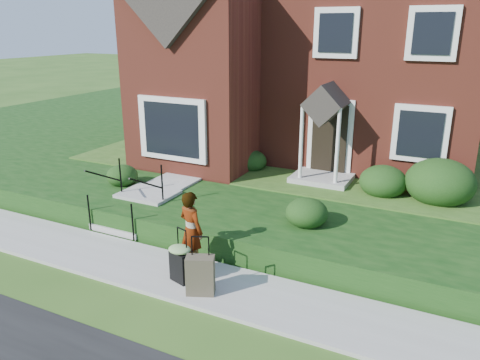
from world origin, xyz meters
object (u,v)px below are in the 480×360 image
Objects in this scene: woman at (191,231)px; suitcase_black at (180,261)px; suitcase_olive at (200,275)px; front_steps at (137,206)px.

woman is 1.51× the size of suitcase_black.
woman is 1.10m from suitcase_olive.
woman is (2.53, -1.47, 0.43)m from front_steps.
front_steps reaches higher than suitcase_black.
woman is at bearing 107.89° from suitcase_olive.
suitcase_olive is (3.19, -2.23, -0.02)m from front_steps.
woman reaches higher than front_steps.
woman is 0.69m from suitcase_black.
suitcase_black is at bearing -37.76° from front_steps.
suitcase_black is at bearing 116.34° from woman.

